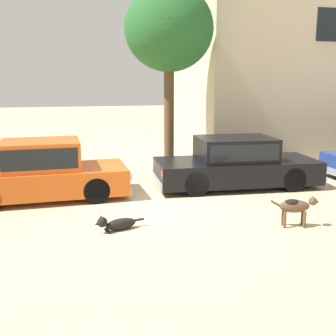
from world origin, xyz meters
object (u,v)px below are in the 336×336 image
stray_dog_spotted (116,224)px  stray_dog_tan (296,206)px  parked_sedan_nearest (43,171)px  acacia_tree_left (169,30)px  parked_sedan_second (236,162)px

stray_dog_spotted → stray_dog_tan: stray_dog_tan is taller
parked_sedan_nearest → acacia_tree_left: bearing=25.1°
acacia_tree_left → stray_dog_tan: bearing=-75.0°
parked_sedan_second → stray_dog_spotted: parked_sedan_second is taller
stray_dog_tan → acacia_tree_left: size_ratio=0.17×
parked_sedan_nearest → acacia_tree_left: (3.78, 1.93, 3.73)m
parked_sedan_second → parked_sedan_nearest: bearing=-176.4°
parked_sedan_second → stray_dog_spotted: (-3.73, -2.81, -0.56)m
acacia_tree_left → parked_sedan_nearest: bearing=-152.9°
parked_sedan_second → stray_dog_tan: bearing=-88.0°
acacia_tree_left → stray_dog_spotted: bearing=-115.3°
parked_sedan_nearest → stray_dog_tan: bearing=-35.1°
stray_dog_spotted → stray_dog_tan: bearing=153.2°
stray_dog_spotted → stray_dog_tan: size_ratio=1.06×
stray_dog_spotted → stray_dog_tan: 3.72m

